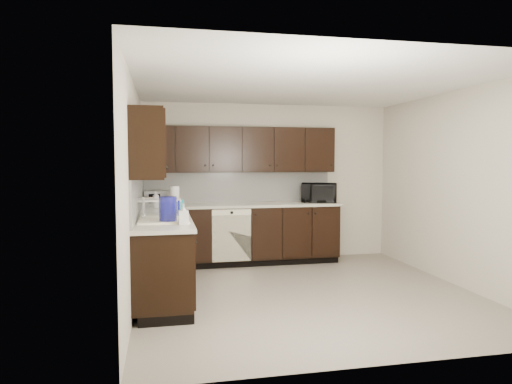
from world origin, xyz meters
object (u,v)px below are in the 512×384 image
microwave (319,193)px  toaster_oven (159,198)px  blue_pitcher (168,210)px  sink (164,225)px  storage_bin (160,208)px

microwave → toaster_oven: size_ratio=1.57×
blue_pitcher → sink: bearing=106.3°
microwave → storage_bin: size_ratio=1.13×
toaster_oven → blue_pitcher: blue_pitcher is taller
storage_bin → microwave: bearing=27.4°
microwave → storage_bin: 2.79m
storage_bin → sink: bearing=-83.9°
sink → blue_pitcher: 0.32m
sink → toaster_oven: sink is taller
sink → toaster_oven: 1.70m
microwave → toaster_oven: 2.50m
microwave → sink: bearing=-125.1°
toaster_oven → storage_bin: size_ratio=0.72×
blue_pitcher → storage_bin: bearing=103.9°
sink → storage_bin: sink is taller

